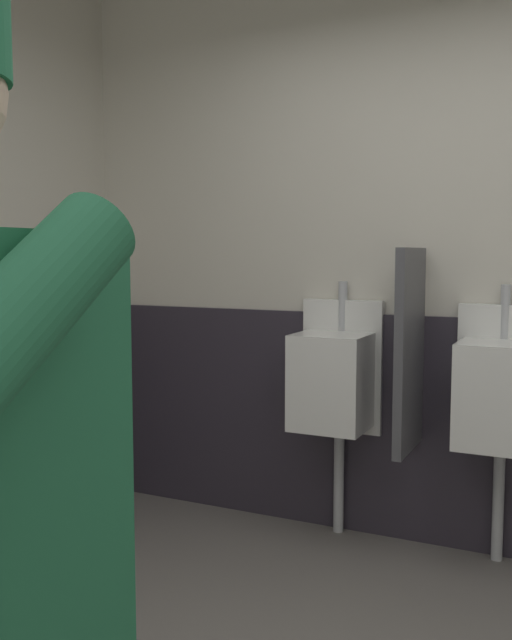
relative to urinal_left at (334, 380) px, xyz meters
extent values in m
cube|color=beige|center=(0.69, 0.22, 0.65)|extent=(4.87, 0.12, 2.85)
cube|color=#2D2833|center=(0.69, 0.14, -0.23)|extent=(4.27, 0.03, 1.08)
cube|color=white|center=(0.00, 0.13, 0.05)|extent=(0.40, 0.05, 0.65)
cube|color=white|center=(0.00, -0.04, 0.00)|extent=(0.34, 0.30, 0.45)
cylinder|color=#B7BABF|center=(0.00, 0.12, 0.34)|extent=(0.04, 0.04, 0.24)
cylinder|color=#B7BABF|center=(0.00, 0.09, -0.50)|extent=(0.05, 0.05, 0.55)
cube|color=white|center=(0.75, 0.13, 0.05)|extent=(0.40, 0.05, 0.65)
cube|color=white|center=(0.75, -0.04, 0.00)|extent=(0.34, 0.30, 0.45)
cylinder|color=#B7BABF|center=(0.75, 0.12, 0.34)|extent=(0.04, 0.04, 0.24)
cylinder|color=#B7BABF|center=(0.75, 0.09, -0.50)|extent=(0.05, 0.05, 0.55)
cube|color=#4C4C51|center=(0.38, -0.07, 0.17)|extent=(0.04, 0.40, 0.90)
camera|label=1|loc=(1.10, -3.14, 0.60)|focal=39.64mm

